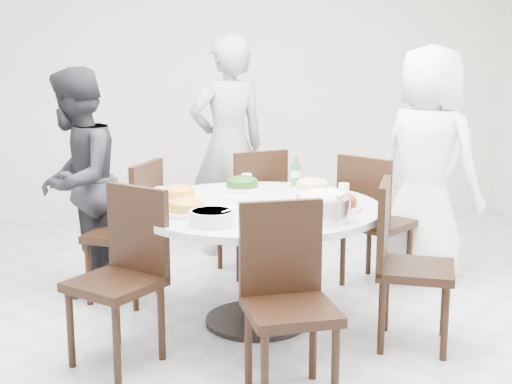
{
  "coord_description": "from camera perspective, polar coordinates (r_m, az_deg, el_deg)",
  "views": [
    {
      "loc": [
        -0.29,
        -4.01,
        1.7
      ],
      "look_at": [
        0.18,
        0.19,
        0.82
      ],
      "focal_mm": 50.0,
      "sensor_mm": 36.0,
      "label": 1
    }
  ],
  "objects": [
    {
      "name": "wall_back",
      "position": [
        7.03,
        -4.05,
        9.28
      ],
      "size": [
        6.0,
        0.01,
        2.8
      ],
      "primitive_type": "cube",
      "color": "silver",
      "rests_on": "ground"
    },
    {
      "name": "chair_ne",
      "position": [
        5.12,
        9.67,
        -2.26
      ],
      "size": [
        0.59,
        0.59,
        0.95
      ],
      "primitive_type": "cube",
      "rotation": [
        0.0,
        0.0,
        2.3
      ],
      "color": "black",
      "rests_on": "floor"
    },
    {
      "name": "diner_left",
      "position": [
        5.02,
        -14.17,
        0.8
      ],
      "size": [
        0.72,
        0.85,
        1.55
      ],
      "primitive_type": "imported",
      "rotation": [
        0.0,
        0.0,
        4.53
      ],
      "color": "black",
      "rests_on": "floor"
    },
    {
      "name": "chair_se",
      "position": [
        4.13,
        12.68,
        -5.77
      ],
      "size": [
        0.54,
        0.54,
        0.95
      ],
      "primitive_type": "cube",
      "rotation": [
        0.0,
        0.0,
        7.5
      ],
      "color": "black",
      "rests_on": "floor"
    },
    {
      "name": "chair_s",
      "position": [
        3.44,
        2.8,
        -9.09
      ],
      "size": [
        0.47,
        0.47,
        0.95
      ],
      "primitive_type": "cube",
      "rotation": [
        0.0,
        0.0,
        6.4
      ],
      "color": "black",
      "rests_on": "floor"
    },
    {
      "name": "dish_greens",
      "position": [
        4.71,
        -1.12,
        0.56
      ],
      "size": [
        0.27,
        0.27,
        0.07
      ],
      "primitive_type": "cylinder",
      "color": "white",
      "rests_on": "dining_table"
    },
    {
      "name": "beverage_bottle",
      "position": [
        4.8,
        3.18,
        1.62
      ],
      "size": [
        0.06,
        0.06,
        0.21
      ],
      "primitive_type": "cylinder",
      "color": "#2B6B3B",
      "rests_on": "dining_table"
    },
    {
      "name": "tea_cups",
      "position": [
        4.88,
        -0.29,
        1.02
      ],
      "size": [
        0.07,
        0.07,
        0.08
      ],
      "primitive_type": "cylinder",
      "color": "white",
      "rests_on": "dining_table"
    },
    {
      "name": "dish_pale",
      "position": [
        4.65,
        4.52,
        0.39
      ],
      "size": [
        0.27,
        0.27,
        0.07
      ],
      "primitive_type": "cylinder",
      "color": "white",
      "rests_on": "dining_table"
    },
    {
      "name": "rice_bowl",
      "position": [
        3.92,
        5.35,
        -1.33
      ],
      "size": [
        0.3,
        0.3,
        0.13
      ],
      "primitive_type": "cylinder",
      "color": "silver",
      "rests_on": "dining_table"
    },
    {
      "name": "dish_orange",
      "position": [
        4.43,
        -6.2,
        -0.23
      ],
      "size": [
        0.26,
        0.26,
        0.07
      ],
      "primitive_type": "cylinder",
      "color": "white",
      "rests_on": "dining_table"
    },
    {
      "name": "floor",
      "position": [
        4.37,
        -2.09,
        -11.15
      ],
      "size": [
        6.0,
        6.0,
        0.01
      ],
      "primitive_type": "cube",
      "color": "silver",
      "rests_on": "ground"
    },
    {
      "name": "soup_bowl",
      "position": [
        3.83,
        -3.54,
        -2.05
      ],
      "size": [
        0.25,
        0.25,
        0.08
      ],
      "primitive_type": "cylinder",
      "color": "white",
      "rests_on": "dining_table"
    },
    {
      "name": "dish_tofu",
      "position": [
        4.06,
        -5.62,
        -1.34
      ],
      "size": [
        0.27,
        0.27,
        0.07
      ],
      "primitive_type": "cylinder",
      "color": "white",
      "rests_on": "dining_table"
    },
    {
      "name": "diner_middle",
      "position": [
        5.77,
        -2.25,
        3.64
      ],
      "size": [
        0.75,
        0.6,
        1.77
      ],
      "primitive_type": "imported",
      "rotation": [
        0.0,
        0.0,
        3.46
      ],
      "color": "black",
      "rests_on": "floor"
    },
    {
      "name": "wall_front",
      "position": [
        1.1,
        9.28,
        -4.29
      ],
      "size": [
        6.0,
        0.01,
        2.8
      ],
      "primitive_type": "cube",
      "color": "silver",
      "rests_on": "ground"
    },
    {
      "name": "chair_nw",
      "position": [
        4.84,
        -10.63,
        -3.11
      ],
      "size": [
        0.55,
        0.55,
        0.95
      ],
      "primitive_type": "cube",
      "rotation": [
        0.0,
        0.0,
        4.29
      ],
      "color": "black",
      "rests_on": "floor"
    },
    {
      "name": "dining_table",
      "position": [
        4.38,
        0.07,
        -5.84
      ],
      "size": [
        1.5,
        1.5,
        0.75
      ],
      "primitive_type": "cylinder",
      "color": "silver",
      "rests_on": "floor"
    },
    {
      "name": "chair_n",
      "position": [
        5.34,
        -0.53,
        -1.51
      ],
      "size": [
        0.54,
        0.54,
        0.95
      ],
      "primitive_type": "cube",
      "rotation": [
        0.0,
        0.0,
        3.5
      ],
      "color": "black",
      "rests_on": "floor"
    },
    {
      "name": "chair_sw",
      "position": [
        3.88,
        -11.25,
        -6.89
      ],
      "size": [
        0.59,
        0.59,
        0.95
      ],
      "primitive_type": "cube",
      "rotation": [
        0.0,
        0.0,
        5.58
      ],
      "color": "black",
      "rests_on": "floor"
    },
    {
      "name": "diner_right",
      "position": [
        5.34,
        13.6,
        2.26
      ],
      "size": [
        0.93,
        0.99,
        1.7
      ],
      "primitive_type": "imported",
      "rotation": [
        0.0,
        0.0,
        2.22
      ],
      "color": "white",
      "rests_on": "floor"
    },
    {
      "name": "chopsticks",
      "position": [
        4.89,
        -0.9,
        0.64
      ],
      "size": [
        0.24,
        0.04,
        0.01
      ],
      "primitive_type": null,
      "color": "tan",
      "rests_on": "dining_table"
    },
    {
      "name": "dish_redbrown",
      "position": [
        4.18,
        6.48,
        -0.93
      ],
      "size": [
        0.29,
        0.29,
        0.07
      ],
      "primitive_type": "cylinder",
      "color": "white",
      "rests_on": "dining_table"
    }
  ]
}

